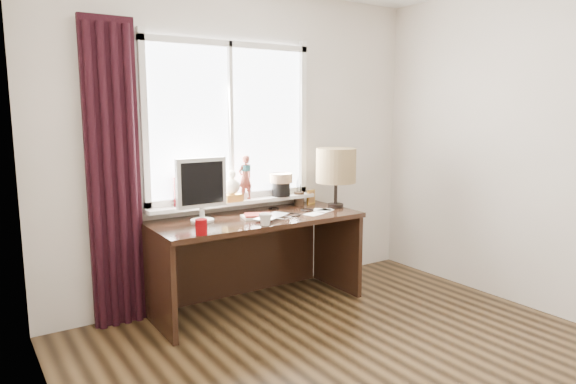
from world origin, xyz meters
TOP-DOWN VIEW (x-y plane):
  - wall_back at (0.00, 2.00)m, footprint 3.50×0.00m
  - wall_left at (-1.75, 0.00)m, footprint 0.00×4.00m
  - laptop at (-0.04, 1.50)m, footprint 0.41×0.36m
  - mug at (-0.20, 1.33)m, footprint 0.12×0.11m
  - red_cup at (-0.71, 1.33)m, footprint 0.08×0.08m
  - window at (-0.14, 1.95)m, footprint 1.52×0.23m
  - curtain at (-1.13, 1.91)m, footprint 0.38×0.09m
  - desk at (-0.10, 1.73)m, footprint 1.70×0.70m
  - monitor at (-0.53, 1.72)m, footprint 0.40×0.18m
  - notebook_stack at (-0.12, 1.60)m, footprint 0.26×0.23m
  - brush_holder at (0.48, 1.87)m, footprint 0.09×0.09m
  - icon_frame at (0.60, 1.85)m, footprint 0.10×0.04m
  - table_lamp at (0.69, 1.61)m, footprint 0.35×0.35m
  - loose_papers at (0.46, 1.53)m, footprint 0.35×0.27m
  - desk_cables at (0.25, 1.64)m, footprint 0.36×0.45m

SIDE VIEW (x-z plane):
  - desk at x=-0.10m, z-range 0.13..0.88m
  - loose_papers at x=0.46m, z-range 0.75..0.75m
  - desk_cables at x=0.25m, z-range 0.75..0.76m
  - laptop at x=-0.04m, z-range 0.75..0.78m
  - notebook_stack at x=-0.12m, z-range 0.75..0.78m
  - mug at x=-0.20m, z-range 0.75..0.85m
  - red_cup at x=-0.71m, z-range 0.75..0.86m
  - brush_holder at x=0.48m, z-range 0.69..0.94m
  - icon_frame at x=0.60m, z-range 0.75..0.88m
  - monitor at x=-0.53m, z-range 0.78..1.27m
  - table_lamp at x=0.69m, z-range 0.85..1.37m
  - curtain at x=-1.13m, z-range -0.01..2.24m
  - wall_back at x=0.00m, z-range 0.00..2.60m
  - wall_left at x=-1.75m, z-range 0.00..2.60m
  - window at x=-0.14m, z-range 0.61..2.01m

